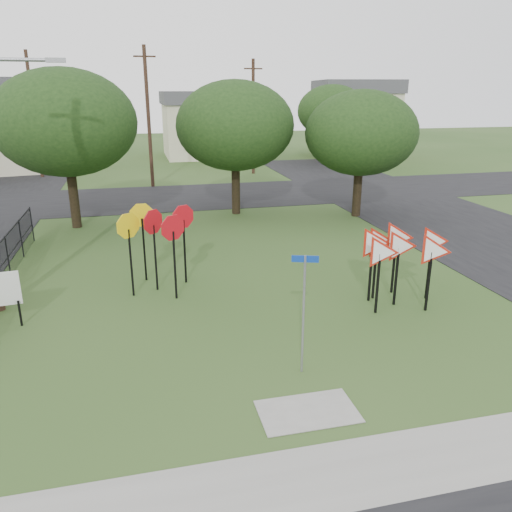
{
  "coord_description": "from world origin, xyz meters",
  "views": [
    {
      "loc": [
        -3.05,
        -10.57,
        6.23
      ],
      "look_at": [
        0.21,
        3.0,
        1.6
      ],
      "focal_mm": 35.0,
      "sensor_mm": 36.0,
      "label": 1
    }
  ],
  "objects": [
    {
      "name": "tree_near_mid",
      "position": [
        2.0,
        15.0,
        4.54
      ],
      "size": [
        6.0,
        6.0,
        6.8
      ],
      "color": "black",
      "rests_on": "ground"
    },
    {
      "name": "tree_far_right",
      "position": [
        14.0,
        32.0,
        4.54
      ],
      "size": [
        6.0,
        6.0,
        6.8
      ],
      "color": "black",
      "rests_on": "ground"
    },
    {
      "name": "curb_pad",
      "position": [
        0.0,
        -2.4,
        0.01
      ],
      "size": [
        2.0,
        1.2,
        0.02
      ],
      "primitive_type": "cube",
      "color": "gray",
      "rests_on": "ground"
    },
    {
      "name": "sidewalk",
      "position": [
        0.0,
        -4.2,
        0.01
      ],
      "size": [
        30.0,
        1.6,
        0.02
      ],
      "primitive_type": "cube",
      "color": "gray",
      "rests_on": "ground"
    },
    {
      "name": "street_name_sign",
      "position": [
        0.37,
        -0.89,
        1.65
      ],
      "size": [
        0.57,
        0.21,
        2.85
      ],
      "color": "gray",
      "rests_on": "ground"
    },
    {
      "name": "street_right",
      "position": [
        12.0,
        10.0,
        0.01
      ],
      "size": [
        8.0,
        50.0,
        0.02
      ],
      "primitive_type": "cube",
      "color": "black",
      "rests_on": "ground"
    },
    {
      "name": "street_far",
      "position": [
        0.0,
        20.0,
        0.01
      ],
      "size": [
        60.0,
        8.0,
        0.02
      ],
      "primitive_type": "cube",
      "color": "black",
      "rests_on": "ground"
    },
    {
      "name": "yield_sign_cluster",
      "position": [
        4.41,
        2.26,
        1.77
      ],
      "size": [
        3.06,
        2.09,
        2.41
      ],
      "color": "black",
      "rests_on": "ground"
    },
    {
      "name": "fence_run",
      "position": [
        -7.6,
        6.25,
        0.78
      ],
      "size": [
        0.05,
        11.55,
        1.5
      ],
      "color": "black",
      "rests_on": "ground"
    },
    {
      "name": "far_pole_b",
      "position": [
        6.0,
        28.0,
        4.35
      ],
      "size": [
        1.4,
        0.24,
        8.5
      ],
      "color": "#3C271B",
      "rests_on": "ground"
    },
    {
      "name": "house_right",
      "position": [
        18.0,
        36.0,
        3.65
      ],
      "size": [
        8.3,
        8.3,
        7.2
      ],
      "color": "beige",
      "rests_on": "ground"
    },
    {
      "name": "house_mid",
      "position": [
        4.0,
        40.0,
        3.15
      ],
      "size": [
        8.4,
        8.4,
        6.2
      ],
      "color": "beige",
      "rests_on": "ground"
    },
    {
      "name": "ground",
      "position": [
        0.0,
        0.0,
        0.0
      ],
      "size": [
        140.0,
        140.0,
        0.0
      ],
      "primitive_type": "plane",
      "color": "#28451A"
    },
    {
      "name": "far_pole_c",
      "position": [
        -10.0,
        30.0,
        4.6
      ],
      "size": [
        1.4,
        0.24,
        9.0
      ],
      "color": "#3C271B",
      "rests_on": "ground"
    },
    {
      "name": "stop_sign_cluster",
      "position": [
        -2.56,
        5.09,
        2.0
      ],
      "size": [
        2.49,
        2.1,
        2.72
      ],
      "color": "black",
      "rests_on": "ground"
    },
    {
      "name": "tree_near_right",
      "position": [
        8.0,
        13.0,
        4.22
      ],
      "size": [
        5.6,
        5.6,
        6.33
      ],
      "color": "black",
      "rests_on": "ground"
    },
    {
      "name": "far_pole_a",
      "position": [
        -2.0,
        24.0,
        4.6
      ],
      "size": [
        1.4,
        0.24,
        9.0
      ],
      "color": "#3C271B",
      "rests_on": "ground"
    },
    {
      "name": "tree_near_left",
      "position": [
        -6.0,
        14.0,
        4.86
      ],
      "size": [
        6.4,
        6.4,
        7.27
      ],
      "color": "black",
      "rests_on": "ground"
    }
  ]
}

